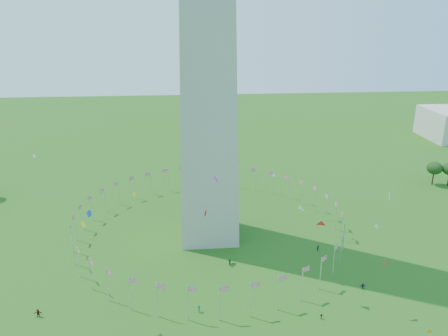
# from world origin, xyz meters

# --- Properties ---
(flag_ring) EXTENTS (80.24, 80.24, 9.00)m
(flag_ring) POSITION_xyz_m (-0.00, 50.00, 4.50)
(flag_ring) COLOR silver
(flag_ring) RESTS_ON ground
(crowd) EXTENTS (84.73, 64.32, 1.95)m
(crowd) POSITION_xyz_m (-0.79, 5.62, 0.88)
(crowd) COLOR #2F1B51
(crowd) RESTS_ON ground
(kites_aloft) EXTENTS (102.72, 60.04, 36.73)m
(kites_aloft) POSITION_xyz_m (12.52, 23.72, 18.31)
(kites_aloft) COLOR white
(kites_aloft) RESTS_ON ground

